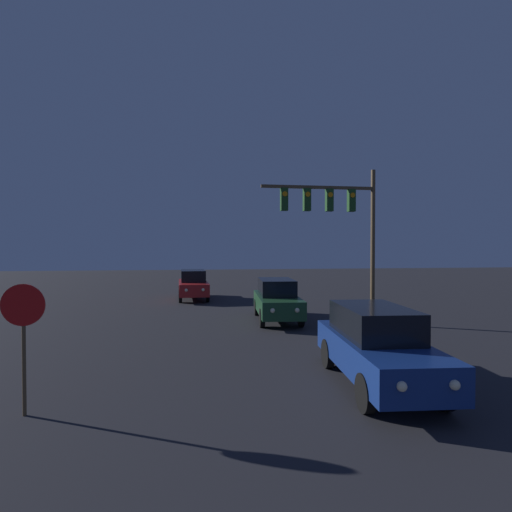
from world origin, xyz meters
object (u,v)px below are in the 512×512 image
at_px(car_far, 193,284).
at_px(stop_sign, 23,323).
at_px(car_near, 376,345).
at_px(car_mid, 277,299).
at_px(traffic_signal_mast, 339,216).

distance_m(car_far, stop_sign, 17.11).
bearing_deg(stop_sign, car_near, 5.25).
bearing_deg(stop_sign, car_far, 80.26).
bearing_deg(car_near, car_far, -70.79).
height_order(car_near, car_far, same).
relative_size(car_mid, car_far, 1.00).
xyz_separation_m(car_mid, traffic_signal_mast, (2.29, -1.36, 3.52)).
height_order(car_far, stop_sign, stop_sign).
bearing_deg(car_near, traffic_signal_mast, -98.94).
distance_m(car_near, car_mid, 8.37).
bearing_deg(stop_sign, car_mid, 53.82).
xyz_separation_m(car_mid, stop_sign, (-6.59, -9.01, 0.82)).
bearing_deg(stop_sign, traffic_signal_mast, 40.75).
xyz_separation_m(car_near, stop_sign, (-7.26, -0.67, 0.82)).
bearing_deg(car_mid, stop_sign, 57.67).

